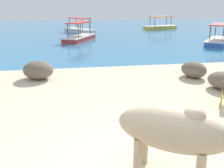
# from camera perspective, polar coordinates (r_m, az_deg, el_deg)

# --- Properties ---
(water_surface) EXTENTS (60.00, 36.00, 0.03)m
(water_surface) POSITION_cam_1_polar(r_m,az_deg,el_deg) (25.34, -7.69, 11.53)
(water_surface) COLOR teal
(water_surface) RESTS_ON ground
(cow) EXTENTS (1.92, 1.52, 1.16)m
(cow) POSITION_cam_1_polar(r_m,az_deg,el_deg) (3.79, 14.02, -10.07)
(cow) COLOR tan
(cow) RESTS_ON sand_beach
(shore_rock_large) EXTENTS (0.98, 1.14, 0.55)m
(shore_rock_large) POSITION_cam_1_polar(r_m,az_deg,el_deg) (9.44, 17.73, 3.07)
(shore_rock_large) COLOR #6B5B4C
(shore_rock_large) RESTS_ON sand_beach
(shore_rock_small) EXTENTS (1.45, 1.44, 0.62)m
(shore_rock_small) POSITION_cam_1_polar(r_m,az_deg,el_deg) (9.16, -16.11, 3.02)
(shore_rock_small) COLOR #6B5B4C
(shore_rock_small) RESTS_ON sand_beach
(shore_rock_flat) EXTENTS (1.14, 1.24, 0.52)m
(shore_rock_flat) POSITION_cam_1_polar(r_m,az_deg,el_deg) (8.44, 23.65, 0.69)
(shore_rock_flat) COLOR #6B5B4C
(shore_rock_flat) RESTS_ON sand_beach
(boat_yellow) EXTENTS (3.85, 2.30, 1.29)m
(boat_yellow) POSITION_cam_1_polar(r_m,az_deg,el_deg) (28.00, 10.73, 12.53)
(boat_yellow) COLOR gold
(boat_yellow) RESTS_ON water_surface
(boat_white) EXTENTS (2.90, 3.74, 1.29)m
(boat_white) POSITION_cam_1_polar(r_m,az_deg,el_deg) (24.40, -7.26, 12.02)
(boat_white) COLOR white
(boat_white) RESTS_ON water_surface
(boat_red) EXTENTS (2.64, 3.81, 1.29)m
(boat_red) POSITION_cam_1_polar(r_m,az_deg,el_deg) (18.70, -7.21, 10.41)
(boat_red) COLOR #C63833
(boat_red) RESTS_ON water_surface
(boat_blue) EXTENTS (3.22, 3.57, 1.29)m
(boat_blue) POSITION_cam_1_polar(r_m,az_deg,el_deg) (18.27, 22.57, 9.08)
(boat_blue) COLOR #3866B7
(boat_blue) RESTS_ON water_surface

